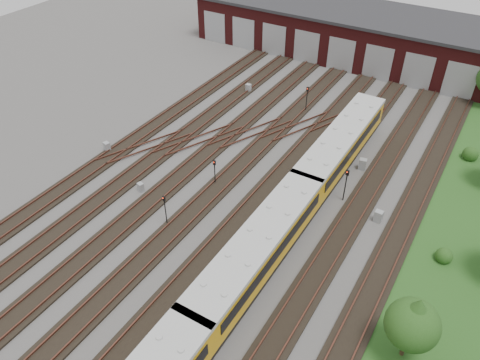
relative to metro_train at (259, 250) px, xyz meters
The scene contains 17 objects.
ground 6.76m from the metro_train, 158.97° to the left, with size 120.00×120.00×0.00m, color #43403E.
track_network 7.09m from the metro_train, 154.86° to the left, with size 30.40×70.00×0.33m.
maintenance_shed 42.72m from the metro_train, 98.09° to the left, with size 51.00×12.50×6.35m.
grass_verge 18.02m from the metro_train, 43.43° to the left, with size 8.00×55.00×0.05m, color #224E1A.
metro_train is the anchor object (origin of this frame).
signal_mast_0 9.00m from the metro_train, behind, with size 0.25×0.24×3.04m.
signal_mast_1 11.13m from the metro_train, 140.55° to the left, with size 0.24×0.23×2.65m.
signal_mast_2 24.99m from the metro_train, 106.70° to the left, with size 0.26×0.25×3.05m.
signal_mast_3 11.28m from the metro_train, 77.38° to the left, with size 0.29×0.27×3.31m.
relay_cabinet_0 21.87m from the metro_train, 164.35° to the left, with size 0.61×0.51×1.02m, color #949698.
relay_cabinet_1 29.08m from the metro_train, 121.84° to the left, with size 0.60×0.50×1.01m, color #949698.
relay_cabinet_2 14.14m from the metro_train, 169.01° to the left, with size 0.52×0.44×0.87m, color #949698.
relay_cabinet_3 16.59m from the metro_train, 82.01° to the left, with size 0.68×0.57×1.14m, color #949698.
relay_cabinet_4 11.67m from the metro_train, 58.91° to the left, with size 0.65×0.54×1.08m, color #949698.
tree_3 11.42m from the metro_train, ahead, with size 3.31×3.31×5.48m.
bush_0 14.35m from the metro_train, 35.11° to the left, with size 1.31×1.31×1.31m, color #1C4212.
bush_1 26.01m from the metro_train, 65.21° to the left, with size 1.54×1.54×1.54m, color #1C4212.
Camera 1 is at (17.10, -23.30, 26.97)m, focal length 35.00 mm.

